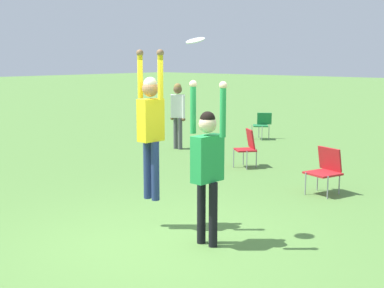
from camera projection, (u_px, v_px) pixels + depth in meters
The scene contains 8 objects.
ground_plane at pixel (163, 242), 7.44m from camera, with size 120.00×120.00×0.00m, color #56843D.
person_jumping at pixel (151, 121), 7.83m from camera, with size 0.53×0.38×2.22m.
person_defending at pixel (207, 159), 7.13m from camera, with size 0.62×0.47×2.24m.
frisbee at pixel (195, 40), 7.22m from camera, with size 0.26×0.26×0.10m.
camping_chair_1 at pixel (326, 168), 9.99m from camera, with size 0.66×0.71×0.86m.
camping_chair_2 at pixel (248, 145), 12.43m from camera, with size 0.62×0.69×0.88m.
camping_chair_3 at pixel (262, 123), 16.70m from camera, with size 0.63×0.70×0.82m.
person_spectator_near at pixel (178, 109), 14.77m from camera, with size 0.54×0.41×1.83m.
Camera 1 is at (5.05, -5.05, 2.54)m, focal length 50.00 mm.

